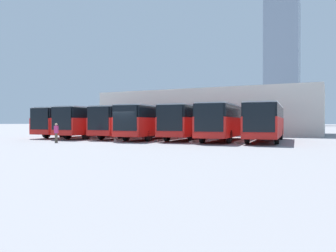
{
  "coord_description": "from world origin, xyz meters",
  "views": [
    {
      "loc": [
        -15.09,
        22.58,
        1.62
      ],
      "look_at": [
        -1.26,
        -5.73,
        1.28
      ],
      "focal_mm": 35.0,
      "sensor_mm": 36.0,
      "label": 1
    }
  ],
  "objects_px": {
    "bus_3": "(154,121)",
    "bus_4": "(129,121)",
    "bus_1": "(225,121)",
    "bus_5": "(97,121)",
    "bus_0": "(266,121)",
    "pedestrian": "(56,132)",
    "bus_2": "(191,121)",
    "bus_6": "(76,121)"
  },
  "relations": [
    {
      "from": "bus_2",
      "to": "bus_6",
      "type": "xyz_separation_m",
      "value": [
        13.81,
        0.3,
        0.0
      ]
    },
    {
      "from": "bus_0",
      "to": "bus_1",
      "type": "xyz_separation_m",
      "value": [
        3.45,
        0.49,
        0.0
      ]
    },
    {
      "from": "bus_2",
      "to": "bus_1",
      "type": "bearing_deg",
      "value": 164.86
    },
    {
      "from": "bus_2",
      "to": "pedestrian",
      "type": "distance_m",
      "value": 12.2
    },
    {
      "from": "bus_3",
      "to": "bus_4",
      "type": "distance_m",
      "value": 3.6
    },
    {
      "from": "bus_2",
      "to": "pedestrian",
      "type": "xyz_separation_m",
      "value": [
        8.01,
        9.15,
        -0.92
      ]
    },
    {
      "from": "bus_2",
      "to": "bus_3",
      "type": "relative_size",
      "value": 1.0
    },
    {
      "from": "bus_1",
      "to": "pedestrian",
      "type": "bearing_deg",
      "value": 31.97
    },
    {
      "from": "bus_1",
      "to": "bus_6",
      "type": "height_order",
      "value": "same"
    },
    {
      "from": "bus_0",
      "to": "bus_5",
      "type": "xyz_separation_m",
      "value": [
        17.27,
        0.78,
        0.0
      ]
    },
    {
      "from": "bus_2",
      "to": "pedestrian",
      "type": "bearing_deg",
      "value": 44.19
    },
    {
      "from": "bus_4",
      "to": "bus_0",
      "type": "bearing_deg",
      "value": 175.18
    },
    {
      "from": "bus_5",
      "to": "bus_0",
      "type": "bearing_deg",
      "value": 177.97
    },
    {
      "from": "bus_4",
      "to": "bus_3",
      "type": "bearing_deg",
      "value": 159.25
    },
    {
      "from": "bus_2",
      "to": "pedestrian",
      "type": "height_order",
      "value": "bus_2"
    },
    {
      "from": "bus_6",
      "to": "pedestrian",
      "type": "xyz_separation_m",
      "value": [
        -5.8,
        8.86,
        -0.92
      ]
    },
    {
      "from": "bus_1",
      "to": "pedestrian",
      "type": "height_order",
      "value": "bus_1"
    },
    {
      "from": "bus_0",
      "to": "bus_2",
      "type": "relative_size",
      "value": 1.0
    },
    {
      "from": "bus_0",
      "to": "pedestrian",
      "type": "height_order",
      "value": "bus_0"
    },
    {
      "from": "bus_1",
      "to": "bus_5",
      "type": "distance_m",
      "value": 13.82
    },
    {
      "from": "bus_4",
      "to": "bus_5",
      "type": "distance_m",
      "value": 3.55
    },
    {
      "from": "bus_4",
      "to": "bus_5",
      "type": "height_order",
      "value": "same"
    },
    {
      "from": "bus_3",
      "to": "pedestrian",
      "type": "xyz_separation_m",
      "value": [
        4.56,
        8.05,
        -0.92
      ]
    },
    {
      "from": "bus_0",
      "to": "bus_4",
      "type": "xyz_separation_m",
      "value": [
        13.81,
        -0.05,
        0.0
      ]
    },
    {
      "from": "pedestrian",
      "to": "bus_5",
      "type": "bearing_deg",
      "value": 164.58
    },
    {
      "from": "bus_5",
      "to": "pedestrian",
      "type": "xyz_separation_m",
      "value": [
        -2.35,
        8.22,
        -0.92
      ]
    },
    {
      "from": "bus_1",
      "to": "bus_3",
      "type": "height_order",
      "value": "same"
    },
    {
      "from": "bus_1",
      "to": "pedestrian",
      "type": "relative_size",
      "value": 7.45
    },
    {
      "from": "bus_5",
      "to": "bus_1",
      "type": "bearing_deg",
      "value": 176.58
    },
    {
      "from": "bus_3",
      "to": "bus_5",
      "type": "bearing_deg",
      "value": -6.02
    },
    {
      "from": "bus_0",
      "to": "bus_6",
      "type": "distance_m",
      "value": 20.72
    },
    {
      "from": "bus_0",
      "to": "bus_3",
      "type": "bearing_deg",
      "value": 0.62
    },
    {
      "from": "bus_0",
      "to": "bus_3",
      "type": "distance_m",
      "value": 10.4
    },
    {
      "from": "bus_3",
      "to": "bus_4",
      "type": "height_order",
      "value": "same"
    },
    {
      "from": "bus_2",
      "to": "bus_3",
      "type": "height_order",
      "value": "same"
    },
    {
      "from": "bus_3",
      "to": "bus_4",
      "type": "relative_size",
      "value": 1.0
    },
    {
      "from": "bus_5",
      "to": "bus_2",
      "type": "bearing_deg",
      "value": -179.49
    },
    {
      "from": "bus_0",
      "to": "bus_4",
      "type": "distance_m",
      "value": 13.81
    },
    {
      "from": "bus_3",
      "to": "bus_5",
      "type": "distance_m",
      "value": 6.91
    },
    {
      "from": "bus_2",
      "to": "bus_6",
      "type": "height_order",
      "value": "same"
    },
    {
      "from": "bus_1",
      "to": "bus_2",
      "type": "height_order",
      "value": "same"
    },
    {
      "from": "bus_2",
      "to": "bus_3",
      "type": "bearing_deg",
      "value": 13.03
    }
  ]
}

